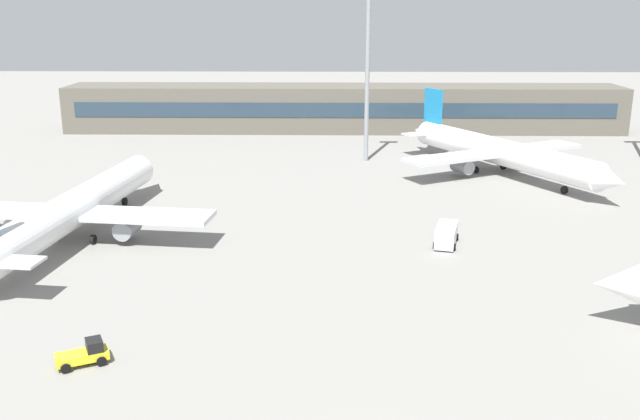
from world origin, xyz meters
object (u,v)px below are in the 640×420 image
(airplane_far, at_px, (501,152))
(baggage_tug_yellow, at_px, (85,354))
(service_van_white, at_px, (446,235))
(floodlight_tower_east, at_px, (368,55))
(airplane_mid, at_px, (77,207))

(airplane_far, height_order, baggage_tug_yellow, airplane_far)
(baggage_tug_yellow, xyz_separation_m, service_van_white, (29.52, 26.54, 0.31))
(service_van_white, relative_size, floodlight_tower_east, 0.19)
(airplane_far, distance_m, floodlight_tower_east, 25.79)
(airplane_mid, height_order, baggage_tug_yellow, airplane_mid)
(airplane_mid, xyz_separation_m, airplane_far, (53.06, 30.55, 0.03))
(airplane_mid, bearing_deg, floodlight_tower_east, 50.17)
(baggage_tug_yellow, bearing_deg, airplane_mid, 110.05)
(airplane_far, bearing_deg, service_van_white, -111.86)
(airplane_mid, distance_m, airplane_far, 61.23)
(airplane_mid, bearing_deg, airplane_far, 29.93)
(baggage_tug_yellow, xyz_separation_m, floodlight_tower_east, (22.82, 68.52, 16.21))
(airplane_far, bearing_deg, baggage_tug_yellow, -125.76)
(airplane_far, distance_m, baggage_tug_yellow, 72.98)
(baggage_tug_yellow, bearing_deg, airplane_far, 54.24)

